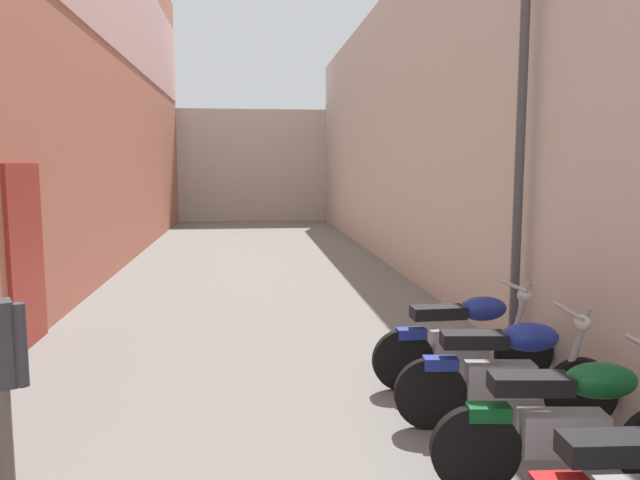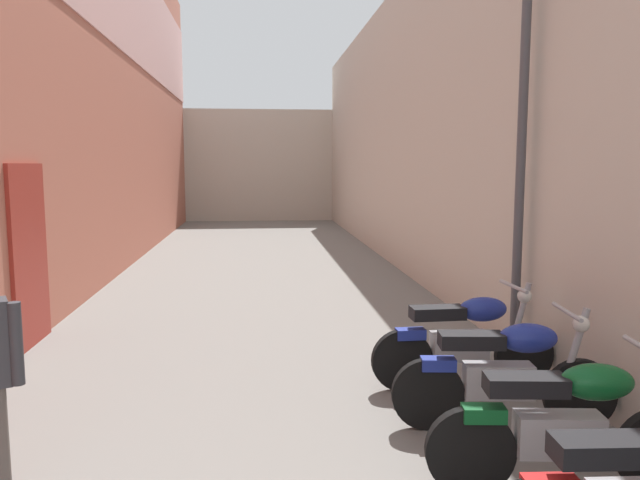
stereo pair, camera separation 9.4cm
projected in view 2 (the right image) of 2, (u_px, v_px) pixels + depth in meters
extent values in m
plane|color=slate|center=(264.00, 298.00, 10.12)|extent=(40.30, 40.30, 0.00)
cube|color=#B76651|center=(94.00, 63.00, 11.30)|extent=(0.40, 24.30, 8.09)
cube|color=#9E2D23|center=(29.00, 255.00, 7.38)|extent=(0.06, 1.10, 2.20)
cube|color=beige|center=(417.00, 125.00, 12.05)|extent=(0.40, 24.30, 5.92)
cube|color=beige|center=(259.00, 165.00, 24.82)|extent=(8.72, 2.00, 4.32)
cube|color=black|center=(605.00, 449.00, 3.09)|extent=(0.53, 0.25, 0.12)
cylinder|color=black|center=(470.00, 451.00, 4.06)|extent=(0.61, 0.15, 0.60)
cube|color=#9E9EA3|center=(559.00, 434.00, 4.04)|extent=(0.58, 0.27, 0.28)
ellipsoid|color=#0F5123|center=(597.00, 382.00, 3.99)|extent=(0.51, 0.32, 0.24)
cube|color=black|center=(525.00, 384.00, 4.00)|extent=(0.54, 0.28, 0.12)
cube|color=#0F5123|center=(484.00, 413.00, 4.03)|extent=(0.30, 0.17, 0.10)
cylinder|color=black|center=(580.00, 395.00, 5.05)|extent=(0.61, 0.15, 0.60)
cylinder|color=black|center=(428.00, 394.00, 5.07)|extent=(0.61, 0.15, 0.60)
cube|color=#9E9EA3|center=(498.00, 380.00, 5.05)|extent=(0.58, 0.26, 0.28)
ellipsoid|color=navy|center=(528.00, 338.00, 5.00)|extent=(0.51, 0.31, 0.24)
cube|color=black|center=(471.00, 340.00, 5.01)|extent=(0.54, 0.28, 0.12)
cylinder|color=#9E9EA3|center=(573.00, 354.00, 5.01)|extent=(0.25, 0.09, 0.77)
cylinder|color=#9E9EA3|center=(567.00, 312.00, 4.97)|extent=(0.10, 0.58, 0.04)
sphere|color=silver|center=(581.00, 324.00, 4.98)|extent=(0.14, 0.14, 0.14)
cube|color=navy|center=(438.00, 364.00, 5.04)|extent=(0.29, 0.17, 0.10)
cylinder|color=black|center=(524.00, 355.00, 6.12)|extent=(0.60, 0.10, 0.60)
cylinder|color=black|center=(402.00, 360.00, 5.95)|extent=(0.60, 0.10, 0.60)
cube|color=#9E9EA3|center=(459.00, 346.00, 6.01)|extent=(0.57, 0.22, 0.28)
ellipsoid|color=navy|center=(483.00, 309.00, 6.00)|extent=(0.49, 0.27, 0.24)
cube|color=black|center=(437.00, 313.00, 5.94)|extent=(0.53, 0.24, 0.12)
cylinder|color=#9E9EA3|center=(519.00, 321.00, 6.07)|extent=(0.25, 0.07, 0.77)
cylinder|color=#9E9EA3|center=(513.00, 286.00, 6.01)|extent=(0.05, 0.58, 0.04)
sphere|color=silver|center=(525.00, 296.00, 6.04)|extent=(0.14, 0.14, 0.14)
cube|color=navy|center=(410.00, 334.00, 5.93)|extent=(0.28, 0.15, 0.10)
cylinder|color=#333338|center=(16.00, 344.00, 3.77)|extent=(0.08, 0.08, 0.52)
cylinder|color=#47474C|center=(521.00, 163.00, 6.54)|extent=(0.10, 0.10, 4.40)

